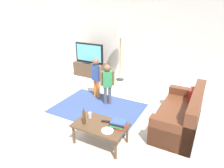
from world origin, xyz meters
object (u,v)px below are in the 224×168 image
(child_center, at_px, (107,81))
(plate, at_px, (107,131))
(book_stack, at_px, (118,124))
(soda_can, at_px, (90,115))
(tv_stand, at_px, (90,70))
(tv_remote, at_px, (106,121))
(child_near_tv, at_px, (96,74))
(bottle, at_px, (84,117))
(tv, at_px, (89,53))
(floor_lamp, at_px, (121,35))
(coffee_table, at_px, (100,127))
(couch, at_px, (183,116))

(child_center, height_order, plate, child_center)
(book_stack, bearing_deg, plate, -114.06)
(soda_can, xyz_separation_m, plate, (0.52, -0.22, -0.05))
(tv_stand, relative_size, tv_remote, 7.06)
(book_stack, distance_m, soda_can, 0.62)
(book_stack, bearing_deg, child_center, 125.61)
(child_center, xyz_separation_m, book_stack, (0.97, -1.35, -0.19))
(child_near_tv, distance_m, bottle, 2.00)
(child_center, relative_size, book_stack, 3.48)
(tv_stand, xyz_separation_m, book_stack, (2.58, -2.96, 0.23))
(bottle, distance_m, plate, 0.52)
(tv_stand, distance_m, tv, 0.60)
(tv_stand, distance_m, book_stack, 3.93)
(tv_remote, relative_size, plate, 0.77)
(floor_lamp, height_order, coffee_table, floor_lamp)
(floor_lamp, relative_size, child_center, 1.61)
(child_center, distance_m, bottle, 1.62)
(child_near_tv, xyz_separation_m, bottle, (0.85, -1.80, -0.13))
(soda_can, distance_m, plate, 0.57)
(child_near_tv, height_order, bottle, child_near_tv)
(couch, height_order, child_near_tv, child_near_tv)
(tv_stand, height_order, tv, tv)
(book_stack, xyz_separation_m, bottle, (-0.60, -0.22, 0.08))
(bottle, bearing_deg, tv_remote, 36.03)
(tv_stand, distance_m, tv_remote, 3.74)
(tv, bearing_deg, coffee_table, -53.32)
(floor_lamp, relative_size, book_stack, 5.61)
(coffee_table, height_order, bottle, bottle)
(tv, bearing_deg, bottle, -57.88)
(couch, bearing_deg, tv_remote, -137.53)
(tv_stand, bearing_deg, tv, -90.00)
(couch, bearing_deg, soda_can, -143.96)
(book_stack, xyz_separation_m, tv_remote, (-0.27, 0.02, -0.05))
(tv_remote, bearing_deg, book_stack, -20.08)
(tv, xyz_separation_m, child_near_tv, (1.13, -1.36, -0.16))
(plate, bearing_deg, soda_can, 157.08)
(soda_can, bearing_deg, tv, 123.75)
(book_stack, xyz_separation_m, plate, (-0.10, -0.22, -0.05))
(plate, bearing_deg, floor_lamp, 112.08)
(book_stack, distance_m, tv_remote, 0.27)
(couch, xyz_separation_m, floor_lamp, (-2.43, 1.95, 1.25))
(child_center, xyz_separation_m, plate, (0.87, -1.57, -0.24))
(couch, xyz_separation_m, child_center, (-1.95, 0.19, 0.37))
(coffee_table, relative_size, plate, 4.55)
(tv_remote, height_order, plate, plate)
(coffee_table, bearing_deg, floor_lamp, 109.41)
(couch, bearing_deg, tv_stand, 153.26)
(tv, bearing_deg, child_center, -44.50)
(child_near_tv, relative_size, bottle, 3.52)
(floor_lamp, distance_m, soda_can, 3.39)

